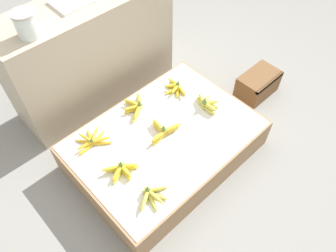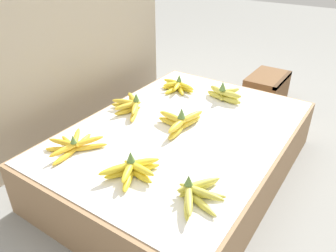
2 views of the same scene
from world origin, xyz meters
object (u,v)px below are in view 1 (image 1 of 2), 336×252
at_px(glass_jar, 26,24).
at_px(banana_bunch_back_midleft, 136,106).
at_px(banana_bunch_middle_left, 121,169).
at_px(banana_bunch_back_left, 92,141).
at_px(banana_bunch_middle_midleft, 163,131).
at_px(wooden_crate, 258,84).
at_px(foam_tray_white, 72,1).
at_px(banana_bunch_front_left, 151,195).
at_px(banana_bunch_back_midright, 176,88).
at_px(banana_bunch_middle_midright, 207,104).

bearing_deg(glass_jar, banana_bunch_back_midleft, -48.31).
relative_size(banana_bunch_back_midleft, glass_jar, 1.43).
bearing_deg(banana_bunch_back_midleft, banana_bunch_middle_left, -139.86).
xyz_separation_m(banana_bunch_back_left, banana_bunch_back_midleft, (0.40, 0.03, 0.01)).
bearing_deg(banana_bunch_middle_midleft, wooden_crate, -4.60).
bearing_deg(foam_tray_white, banana_bunch_front_left, -107.59).
height_order(banana_bunch_front_left, banana_bunch_back_midright, banana_bunch_back_midright).
distance_m(wooden_crate, banana_bunch_front_left, 1.38).
distance_m(banana_bunch_front_left, banana_bunch_middle_midright, 0.80).
bearing_deg(foam_tray_white, banana_bunch_middle_midright, -66.31).
distance_m(banana_bunch_back_midleft, banana_bunch_back_midright, 0.34).
relative_size(banana_bunch_front_left, banana_bunch_back_midleft, 1.06).
relative_size(banana_bunch_middle_left, foam_tray_white, 0.81).
relative_size(banana_bunch_middle_left, banana_bunch_middle_midright, 0.97).
height_order(banana_bunch_back_midleft, banana_bunch_back_midright, banana_bunch_back_midleft).
bearing_deg(banana_bunch_middle_left, banana_bunch_back_midright, 20.56).
relative_size(banana_bunch_back_left, glass_jar, 1.59).
bearing_deg(banana_bunch_front_left, banana_bunch_back_left, 92.28).
bearing_deg(foam_tray_white, banana_bunch_back_left, -123.12).
bearing_deg(banana_bunch_middle_left, wooden_crate, -1.71).
distance_m(banana_bunch_back_left, glass_jar, 0.79).
bearing_deg(glass_jar, foam_tray_white, 19.80).
bearing_deg(banana_bunch_back_left, banana_bunch_middle_midright, -21.16).
xyz_separation_m(banana_bunch_back_left, banana_bunch_back_midright, (0.74, -0.03, 0.00)).
bearing_deg(banana_bunch_back_midright, banana_bunch_back_left, 177.76).
height_order(banana_bunch_middle_left, glass_jar, glass_jar).
xyz_separation_m(banana_bunch_middle_left, banana_bunch_back_midleft, (0.40, 0.34, 0.00)).
height_order(wooden_crate, banana_bunch_middle_midright, banana_bunch_middle_midright).
height_order(banana_bunch_middle_midleft, banana_bunch_back_midright, banana_bunch_middle_midleft).
bearing_deg(banana_bunch_back_midright, glass_jar, 145.89).
height_order(banana_bunch_middle_midright, banana_bunch_back_left, banana_bunch_middle_midright).
distance_m(banana_bunch_middle_left, banana_bunch_middle_midleft, 0.39).
height_order(wooden_crate, banana_bunch_middle_left, banana_bunch_middle_left).
distance_m(banana_bunch_middle_left, banana_bunch_back_left, 0.31).
relative_size(banana_bunch_back_left, foam_tray_white, 0.97).
distance_m(banana_bunch_middle_left, glass_jar, 1.00).
height_order(banana_bunch_front_left, banana_bunch_middle_left, banana_bunch_middle_left).
bearing_deg(banana_bunch_back_midleft, banana_bunch_middle_midleft, -91.90).
xyz_separation_m(banana_bunch_middle_left, foam_tray_white, (0.39, 0.90, 0.57)).
bearing_deg(glass_jar, wooden_crate, -30.60).
xyz_separation_m(banana_bunch_middle_left, banana_bunch_middle_midright, (0.78, 0.00, 0.00)).
bearing_deg(wooden_crate, banana_bunch_middle_left, 178.29).
bearing_deg(banana_bunch_front_left, banana_bunch_back_midleft, 57.44).
xyz_separation_m(banana_bunch_middle_midleft, banana_bunch_back_midright, (0.35, 0.24, -0.01)).
xyz_separation_m(banana_bunch_middle_left, glass_jar, (0.02, 0.76, 0.64)).
xyz_separation_m(banana_bunch_middle_midleft, banana_bunch_back_midleft, (0.01, 0.30, -0.00)).
xyz_separation_m(banana_bunch_back_midright, foam_tray_white, (-0.35, 0.62, 0.57)).
height_order(glass_jar, foam_tray_white, glass_jar).
bearing_deg(banana_bunch_back_left, banana_bunch_back_midright, -2.24).
relative_size(banana_bunch_middle_left, banana_bunch_back_midleft, 0.93).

